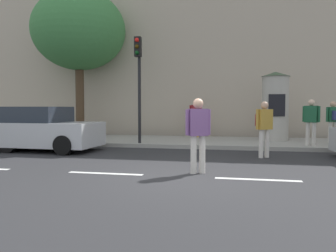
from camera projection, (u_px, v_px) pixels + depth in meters
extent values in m
plane|color=#2B2B2D|center=(178.00, 176.00, 7.52)|extent=(80.00, 80.00, 0.00)
cube|color=#9E9B93|center=(206.00, 142.00, 14.37)|extent=(36.00, 4.00, 0.15)
cube|color=silver|center=(105.00, 173.00, 7.86)|extent=(1.80, 0.16, 0.01)
cube|color=silver|center=(258.00, 180.00, 7.19)|extent=(1.80, 0.16, 0.01)
cube|color=#B7A893|center=(214.00, 41.00, 18.99)|extent=(36.00, 5.00, 10.55)
cylinder|color=black|center=(139.00, 101.00, 13.14)|extent=(0.12, 0.12, 3.31)
cube|color=black|center=(138.00, 47.00, 12.86)|extent=(0.24, 0.24, 0.75)
sphere|color=red|center=(137.00, 40.00, 12.72)|extent=(0.16, 0.16, 0.16)
sphere|color=#3C2906|center=(137.00, 46.00, 12.73)|extent=(0.16, 0.16, 0.16)
sphere|color=#07330F|center=(137.00, 53.00, 12.74)|extent=(0.16, 0.16, 0.16)
cylinder|color=#B2ADA3|center=(275.00, 109.00, 14.22)|extent=(1.09, 1.09, 2.68)
cone|color=#334C33|center=(276.00, 74.00, 14.14)|extent=(1.19, 1.19, 0.20)
cube|color=black|center=(277.00, 105.00, 13.67)|extent=(0.65, 0.02, 0.90)
cylinder|color=#4C3826|center=(80.00, 103.00, 16.80)|extent=(0.41, 0.41, 3.24)
ellipsoid|color=#3D7F42|center=(79.00, 30.00, 16.61)|extent=(4.55, 4.55, 3.86)
cylinder|color=silver|center=(194.00, 155.00, 7.84)|extent=(0.14, 0.14, 0.88)
cylinder|color=silver|center=(202.00, 154.00, 7.89)|extent=(0.14, 0.14, 0.88)
cube|color=#724C84|center=(198.00, 122.00, 7.82)|extent=(0.49, 0.40, 0.62)
cylinder|color=#724C84|center=(187.00, 122.00, 7.77)|extent=(0.09, 0.09, 0.59)
cylinder|color=#724C84|center=(209.00, 122.00, 7.88)|extent=(0.09, 0.09, 0.59)
sphere|color=tan|center=(198.00, 103.00, 7.80)|extent=(0.24, 0.24, 0.24)
cylinder|color=silver|center=(267.00, 143.00, 10.37)|extent=(0.14, 0.14, 0.87)
cylinder|color=silver|center=(261.00, 144.00, 10.27)|extent=(0.14, 0.14, 0.87)
cube|color=#B78C33|center=(264.00, 119.00, 10.28)|extent=(0.51, 0.47, 0.61)
cylinder|color=#B78C33|center=(271.00, 119.00, 10.40)|extent=(0.09, 0.09, 0.58)
cylinder|color=#B78C33|center=(257.00, 119.00, 10.16)|extent=(0.09, 0.09, 0.58)
sphere|color=tan|center=(265.00, 105.00, 10.26)|extent=(0.24, 0.24, 0.24)
cube|color=maroon|center=(260.00, 120.00, 10.45)|extent=(0.32, 0.30, 0.36)
cylinder|color=silver|center=(335.00, 132.00, 13.33)|extent=(0.14, 0.14, 0.82)
cylinder|color=silver|center=(330.00, 132.00, 13.28)|extent=(0.14, 0.14, 0.82)
cube|color=#1E5938|center=(333.00, 114.00, 13.27)|extent=(0.49, 0.40, 0.58)
cylinder|color=#1E5938|center=(327.00, 114.00, 13.20)|extent=(0.09, 0.09, 0.55)
sphere|color=tan|center=(333.00, 104.00, 13.25)|extent=(0.22, 0.22, 0.22)
cube|color=navy|center=(336.00, 115.00, 13.10)|extent=(0.32, 0.27, 0.36)
cylinder|color=silver|center=(308.00, 134.00, 12.33)|extent=(0.14, 0.14, 0.85)
cylinder|color=silver|center=(314.00, 134.00, 12.18)|extent=(0.14, 0.14, 0.85)
cube|color=#1E5938|center=(311.00, 114.00, 12.22)|extent=(0.50, 0.42, 0.60)
cylinder|color=#1E5938|center=(304.00, 114.00, 12.39)|extent=(0.09, 0.09, 0.57)
cylinder|color=#1E5938|center=(319.00, 114.00, 12.05)|extent=(0.09, 0.09, 0.57)
sphere|color=beige|center=(312.00, 103.00, 12.19)|extent=(0.23, 0.23, 0.23)
cylinder|color=#B78C33|center=(193.00, 128.00, 15.84)|extent=(0.14, 0.14, 0.88)
cylinder|color=#B78C33|center=(198.00, 128.00, 15.83)|extent=(0.14, 0.14, 0.88)
cube|color=maroon|center=(196.00, 112.00, 15.79)|extent=(0.42, 0.29, 0.63)
cylinder|color=maroon|center=(190.00, 112.00, 15.81)|extent=(0.09, 0.09, 0.59)
cylinder|color=maroon|center=(201.00, 112.00, 15.78)|extent=(0.09, 0.09, 0.59)
sphere|color=beige|center=(196.00, 102.00, 15.77)|extent=(0.24, 0.24, 0.24)
cube|color=maroon|center=(195.00, 112.00, 15.97)|extent=(0.30, 0.20, 0.36)
cylinder|color=black|center=(8.00, 143.00, 11.46)|extent=(0.64, 0.22, 0.64)
cylinder|color=black|center=(38.00, 139.00, 13.20)|extent=(0.64, 0.22, 0.64)
cube|color=silver|center=(36.00, 134.00, 12.11)|extent=(4.59, 2.04, 0.84)
cube|color=#262D38|center=(30.00, 114.00, 12.12)|extent=(2.60, 1.78, 0.55)
cylinder|color=black|center=(15.00, 138.00, 13.35)|extent=(0.65, 0.24, 0.64)
cylinder|color=black|center=(63.00, 145.00, 10.89)|extent=(0.65, 0.24, 0.64)
cylinder|color=black|center=(89.00, 140.00, 12.62)|extent=(0.65, 0.24, 0.64)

